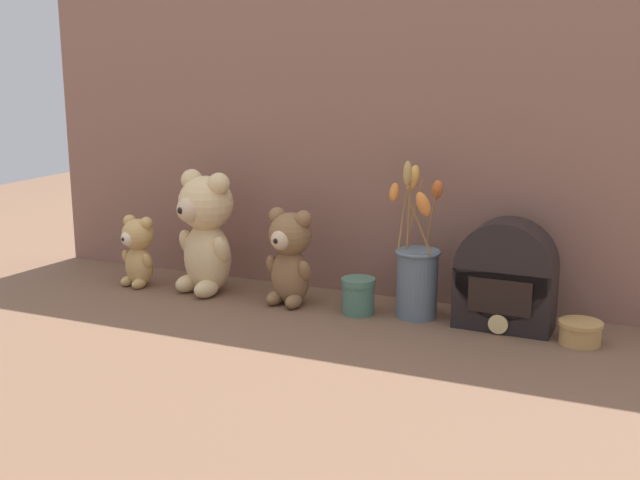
{
  "coord_description": "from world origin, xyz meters",
  "views": [
    {
      "loc": [
        0.7,
        -1.56,
        0.55
      ],
      "look_at": [
        0.0,
        0.02,
        0.16
      ],
      "focal_mm": 45.0,
      "sensor_mm": 36.0,
      "label": 1
    }
  ],
  "objects_px": {
    "teddy_bear_large": "(205,230)",
    "vintage_radio": "(506,280)",
    "teddy_bear_medium": "(290,255)",
    "decorative_tin_tall": "(580,332)",
    "decorative_tin_short": "(358,296)",
    "teddy_bear_small": "(138,250)",
    "flower_vase": "(417,272)"
  },
  "relations": [
    {
      "from": "decorative_tin_short",
      "to": "flower_vase",
      "type": "bearing_deg",
      "value": 14.1
    },
    {
      "from": "teddy_bear_large",
      "to": "vintage_radio",
      "type": "bearing_deg",
      "value": 2.09
    },
    {
      "from": "teddy_bear_large",
      "to": "decorative_tin_short",
      "type": "bearing_deg",
      "value": -1.28
    },
    {
      "from": "teddy_bear_large",
      "to": "decorative_tin_tall",
      "type": "relative_size",
      "value": 3.43
    },
    {
      "from": "vintage_radio",
      "to": "decorative_tin_tall",
      "type": "bearing_deg",
      "value": -13.33
    },
    {
      "from": "flower_vase",
      "to": "vintage_radio",
      "type": "relative_size",
      "value": 1.48
    },
    {
      "from": "teddy_bear_medium",
      "to": "decorative_tin_tall",
      "type": "height_order",
      "value": "teddy_bear_medium"
    },
    {
      "from": "teddy_bear_large",
      "to": "teddy_bear_medium",
      "type": "height_order",
      "value": "teddy_bear_large"
    },
    {
      "from": "decorative_tin_tall",
      "to": "teddy_bear_small",
      "type": "bearing_deg",
      "value": -179.5
    },
    {
      "from": "teddy_bear_large",
      "to": "decorative_tin_tall",
      "type": "height_order",
      "value": "teddy_bear_large"
    },
    {
      "from": "teddy_bear_medium",
      "to": "decorative_tin_tall",
      "type": "xyz_separation_m",
      "value": [
        0.64,
        -0.01,
        -0.09
      ]
    },
    {
      "from": "teddy_bear_medium",
      "to": "decorative_tin_short",
      "type": "relative_size",
      "value": 2.76
    },
    {
      "from": "vintage_radio",
      "to": "decorative_tin_tall",
      "type": "height_order",
      "value": "vintage_radio"
    },
    {
      "from": "flower_vase",
      "to": "decorative_tin_tall",
      "type": "distance_m",
      "value": 0.36
    },
    {
      "from": "decorative_tin_tall",
      "to": "teddy_bear_large",
      "type": "bearing_deg",
      "value": 179.23
    },
    {
      "from": "teddy_bear_small",
      "to": "decorative_tin_tall",
      "type": "relative_size",
      "value": 2.05
    },
    {
      "from": "teddy_bear_large",
      "to": "teddy_bear_medium",
      "type": "distance_m",
      "value": 0.23
    },
    {
      "from": "teddy_bear_small",
      "to": "vintage_radio",
      "type": "distance_m",
      "value": 0.89
    },
    {
      "from": "flower_vase",
      "to": "decorative_tin_short",
      "type": "relative_size",
      "value": 4.24
    },
    {
      "from": "teddy_bear_medium",
      "to": "decorative_tin_short",
      "type": "xyz_separation_m",
      "value": [
        0.17,
        -0.0,
        -0.07
      ]
    },
    {
      "from": "teddy_bear_medium",
      "to": "vintage_radio",
      "type": "height_order",
      "value": "vintage_radio"
    },
    {
      "from": "flower_vase",
      "to": "teddy_bear_small",
      "type": "bearing_deg",
      "value": -176.48
    },
    {
      "from": "vintage_radio",
      "to": "decorative_tin_short",
      "type": "bearing_deg",
      "value": -173.68
    },
    {
      "from": "teddy_bear_medium",
      "to": "teddy_bear_small",
      "type": "xyz_separation_m",
      "value": [
        -0.41,
        -0.01,
        -0.02
      ]
    },
    {
      "from": "teddy_bear_large",
      "to": "teddy_bear_small",
      "type": "relative_size",
      "value": 1.67
    },
    {
      "from": "teddy_bear_large",
      "to": "vintage_radio",
      "type": "xyz_separation_m",
      "value": [
        0.7,
        0.03,
        -0.05
      ]
    },
    {
      "from": "decorative_tin_tall",
      "to": "decorative_tin_short",
      "type": "distance_m",
      "value": 0.47
    },
    {
      "from": "flower_vase",
      "to": "decorative_tin_tall",
      "type": "bearing_deg",
      "value": -5.58
    },
    {
      "from": "teddy_bear_medium",
      "to": "flower_vase",
      "type": "relative_size",
      "value": 0.65
    },
    {
      "from": "teddy_bear_large",
      "to": "flower_vase",
      "type": "xyz_separation_m",
      "value": [
        0.51,
        0.02,
        -0.05
      ]
    },
    {
      "from": "teddy_bear_medium",
      "to": "vintage_radio",
      "type": "xyz_separation_m",
      "value": [
        0.48,
        0.03,
        -0.01
      ]
    },
    {
      "from": "teddy_bear_large",
      "to": "vintage_radio",
      "type": "relative_size",
      "value": 1.28
    }
  ]
}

